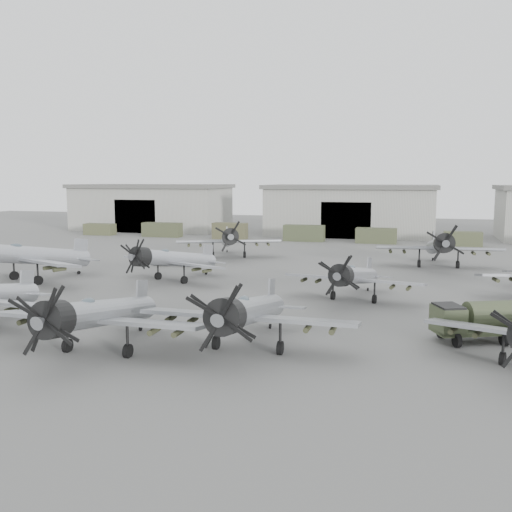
{
  "coord_description": "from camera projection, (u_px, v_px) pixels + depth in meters",
  "views": [
    {
      "loc": [
        11.55,
        -37.92,
        9.73
      ],
      "look_at": [
        -3.18,
        13.33,
        2.5
      ],
      "focal_mm": 40.0,
      "sensor_mm": 36.0,
      "label": 1
    }
  ],
  "objects": [
    {
      "name": "hangar_center",
      "position": [
        351.0,
        210.0,
        99.01
      ],
      "size": [
        29.0,
        14.8,
        8.7
      ],
      "color": "#A5A49A",
      "rests_on": "ground"
    },
    {
      "name": "aircraft_extra_943",
      "position": [
        247.0,
        313.0,
        31.95
      ],
      "size": [
        12.51,
        11.26,
        5.04
      ],
      "rotation": [
        0.0,
        0.0,
        0.01
      ],
      "color": "gray",
      "rests_on": "ground"
    },
    {
      "name": "support_truck_1",
      "position": [
        162.0,
        230.0,
        96.33
      ],
      "size": [
        6.66,
        2.2,
        2.38
      ],
      "primitive_type": "cube",
      "color": "#40442C",
      "rests_on": "ground"
    },
    {
      "name": "aircraft_mid_1",
      "position": [
        170.0,
        259.0,
        54.08
      ],
      "size": [
        11.73,
        10.61,
        4.76
      ],
      "rotation": [
        0.0,
        0.0,
        -0.39
      ],
      "color": "#9DA0A6",
      "rests_on": "ground"
    },
    {
      "name": "aircraft_far_1",
      "position": [
        439.0,
        246.0,
        62.46
      ],
      "size": [
        13.65,
        12.28,
        5.44
      ],
      "rotation": [
        0.0,
        0.0,
        0.09
      ],
      "color": "gray",
      "rests_on": "ground"
    },
    {
      "name": "support_truck_4",
      "position": [
        376.0,
        236.0,
        86.59
      ],
      "size": [
        6.12,
        2.2,
        2.32
      ],
      "primitive_type": "cube",
      "color": "#41472E",
      "rests_on": "ground"
    },
    {
      "name": "ground",
      "position": [
        247.0,
        317.0,
        40.59
      ],
      "size": [
        220.0,
        220.0,
        0.0
      ],
      "primitive_type": "plane",
      "color": "#5F5F5C",
      "rests_on": "ground"
    },
    {
      "name": "aircraft_far_0",
      "position": [
        229.0,
        239.0,
        70.37
      ],
      "size": [
        12.84,
        11.6,
        5.2
      ],
      "rotation": [
        0.0,
        0.0,
        0.37
      ],
      "color": "#9DA1A5",
      "rests_on": "ground"
    },
    {
      "name": "fuel_tanker",
      "position": [
        485.0,
        318.0,
        34.25
      ],
      "size": [
        6.71,
        4.61,
        2.47
      ],
      "rotation": [
        0.0,
        0.0,
        0.41
      ],
      "color": "#3A422B",
      "rests_on": "ground"
    },
    {
      "name": "ground_crew",
      "position": [
        59.0,
        260.0,
        63.3
      ],
      "size": [
        0.53,
        0.65,
        1.53
      ],
      "primitive_type": "imported",
      "rotation": [
        0.0,
        0.0,
        1.9
      ],
      "color": "#45482F",
      "rests_on": "ground"
    },
    {
      "name": "hangar_left",
      "position": [
        152.0,
        207.0,
        109.41
      ],
      "size": [
        29.0,
        14.8,
        8.7
      ],
      "color": "#A5A49A",
      "rests_on": "ground"
    },
    {
      "name": "aircraft_mid_0",
      "position": [
        23.0,
        256.0,
        53.66
      ],
      "size": [
        13.85,
        12.52,
        5.63
      ],
      "rotation": [
        0.0,
        0.0,
        -0.39
      ],
      "color": "#A0A2A9",
      "rests_on": "ground"
    },
    {
      "name": "support_truck_5",
      "position": [
        463.0,
        239.0,
        83.2
      ],
      "size": [
        5.36,
        2.2,
        2.1
      ],
      "primitive_type": "cube",
      "color": "#454A30",
      "rests_on": "ground"
    },
    {
      "name": "aircraft_near_1",
      "position": [
        94.0,
        315.0,
        31.39
      ],
      "size": [
        12.51,
        11.26,
        5.04
      ],
      "rotation": [
        0.0,
        0.0,
        0.01
      ],
      "color": "gray",
      "rests_on": "ground"
    },
    {
      "name": "support_truck_0",
      "position": [
        100.0,
        229.0,
        99.62
      ],
      "size": [
        5.36,
        2.2,
        1.97
      ],
      "primitive_type": "cube",
      "color": "#484C31",
      "rests_on": "ground"
    },
    {
      "name": "tug_trailer",
      "position": [
        175.0,
        261.0,
        64.29
      ],
      "size": [
        6.62,
        2.13,
        1.31
      ],
      "rotation": [
        0.0,
        0.0,
        0.14
      ],
      "color": "#484A30",
      "rests_on": "ground"
    },
    {
      "name": "support_truck_3",
      "position": [
        304.0,
        233.0,
        89.63
      ],
      "size": [
        6.37,
        2.2,
        2.52
      ],
      "primitive_type": "cube",
      "color": "#3F462E",
      "rests_on": "ground"
    },
    {
      "name": "support_truck_2",
      "position": [
        230.0,
        231.0,
        93.0
      ],
      "size": [
        5.57,
        2.2,
        2.61
      ],
      "primitive_type": "cube",
      "color": "#48462F",
      "rests_on": "ground"
    },
    {
      "name": "aircraft_mid_2",
      "position": [
        353.0,
        276.0,
        45.3
      ],
      "size": [
        11.35,
        10.22,
        4.51
      ],
      "rotation": [
        0.0,
        0.0,
        -0.16
      ],
      "color": "#919399",
      "rests_on": "ground"
    }
  ]
}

